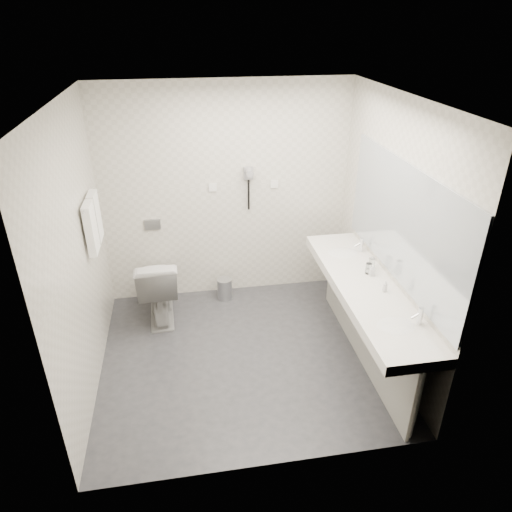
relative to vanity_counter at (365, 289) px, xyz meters
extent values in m
plane|color=#2D2E33|center=(-1.12, 0.20, -0.80)|extent=(2.80, 2.80, 0.00)
plane|color=silver|center=(-1.12, 0.20, 1.70)|extent=(2.80, 2.80, 0.00)
plane|color=beige|center=(-1.12, 1.50, 0.45)|extent=(2.80, 0.00, 2.80)
plane|color=beige|center=(-1.12, -1.10, 0.45)|extent=(2.80, 0.00, 2.80)
plane|color=beige|center=(-2.52, 0.20, 0.45)|extent=(0.00, 2.60, 2.60)
plane|color=beige|center=(0.27, 0.20, 0.45)|extent=(0.00, 2.60, 2.60)
cube|color=silver|center=(0.00, 0.00, 0.00)|extent=(0.55, 2.20, 0.10)
cube|color=gray|center=(0.02, 0.00, -0.42)|extent=(0.03, 2.15, 0.75)
cylinder|color=silver|center=(0.05, -1.04, -0.42)|extent=(0.06, 0.06, 0.75)
cylinder|color=silver|center=(0.05, 1.04, -0.42)|extent=(0.06, 0.06, 0.75)
cube|color=#B2BCC6|center=(0.26, 0.00, 0.65)|extent=(0.02, 2.20, 1.05)
ellipsoid|color=white|center=(0.00, -0.65, 0.04)|extent=(0.40, 0.31, 0.05)
ellipsoid|color=white|center=(0.00, 0.65, 0.04)|extent=(0.40, 0.31, 0.05)
cylinder|color=silver|center=(0.19, -0.65, 0.12)|extent=(0.04, 0.04, 0.15)
cylinder|color=silver|center=(0.19, 0.65, 0.12)|extent=(0.04, 0.04, 0.15)
imported|color=white|center=(0.11, 0.15, 0.10)|extent=(0.05, 0.05, 0.11)
imported|color=white|center=(0.12, -0.14, 0.11)|extent=(0.04, 0.04, 0.11)
cylinder|color=silver|center=(0.09, 0.19, 0.10)|extent=(0.06, 0.06, 0.11)
cylinder|color=silver|center=(0.16, 0.28, 0.10)|extent=(0.07, 0.07, 0.11)
imported|color=white|center=(-1.96, 1.04, -0.41)|extent=(0.47, 0.79, 0.79)
cube|color=#B2B5BA|center=(-1.98, 1.49, 0.15)|extent=(0.18, 0.02, 0.12)
cylinder|color=#B2B5BA|center=(-1.20, 1.29, -0.67)|extent=(0.20, 0.20, 0.25)
cylinder|color=#B2B5BA|center=(-1.20, 1.29, -0.54)|extent=(0.18, 0.18, 0.02)
cylinder|color=silver|center=(-2.47, 0.75, 0.75)|extent=(0.02, 0.62, 0.02)
cube|color=white|center=(-2.46, 0.61, 0.53)|extent=(0.07, 0.24, 0.48)
cube|color=white|center=(-2.46, 0.89, 0.53)|extent=(0.07, 0.24, 0.48)
cube|color=gray|center=(-0.88, 1.47, 0.70)|extent=(0.10, 0.04, 0.14)
cylinder|color=gray|center=(-0.88, 1.40, 0.73)|extent=(0.08, 0.14, 0.08)
cylinder|color=black|center=(-0.88, 1.46, 0.45)|extent=(0.02, 0.02, 0.35)
cube|color=white|center=(-1.27, 1.49, 0.55)|extent=(0.09, 0.02, 0.09)
cube|color=white|center=(-0.57, 1.49, 0.55)|extent=(0.09, 0.02, 0.09)
camera|label=1|loc=(-1.61, -3.46, 2.29)|focal=32.61mm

